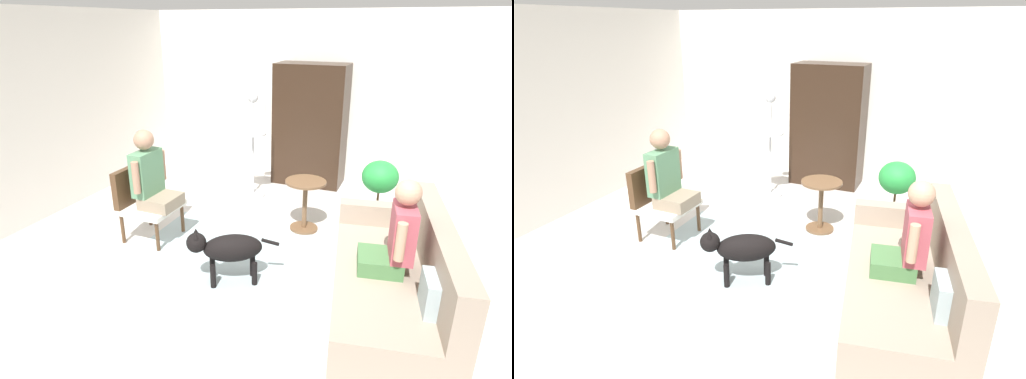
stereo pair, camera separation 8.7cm
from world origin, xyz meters
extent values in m
plane|color=beige|center=(0.00, 0.00, 0.00)|extent=(7.51, 7.51, 0.00)
cube|color=silver|center=(0.00, 3.15, 1.31)|extent=(6.86, 0.12, 2.63)
cube|color=silver|center=(-3.19, 0.30, 1.31)|extent=(0.12, 6.77, 2.63)
cube|color=#9EB2B7|center=(-0.10, -0.04, 0.00)|extent=(2.81, 1.94, 0.01)
cube|color=gray|center=(1.29, -0.27, 0.22)|extent=(1.25, 2.15, 0.44)
cube|color=gray|center=(1.65, -0.21, 0.68)|extent=(0.52, 2.02, 0.47)
cube|color=gray|center=(1.13, 0.64, 0.55)|extent=(0.94, 0.33, 0.22)
cube|color=#9EB2B7|center=(1.61, -0.73, 0.58)|extent=(0.15, 0.33, 0.28)
cylinder|color=#4C331E|center=(-1.22, 0.42, 0.18)|extent=(0.04, 0.04, 0.37)
cylinder|color=#4C331E|center=(-1.23, -0.10, 0.18)|extent=(0.04, 0.04, 0.37)
cylinder|color=#4C331E|center=(-1.71, 0.43, 0.18)|extent=(0.04, 0.04, 0.37)
cylinder|color=#4C331E|center=(-1.72, -0.09, 0.18)|extent=(0.04, 0.04, 0.37)
cube|color=white|center=(-1.47, 0.16, 0.40)|extent=(0.60, 0.63, 0.06)
cube|color=#4C331E|center=(-1.72, 0.17, 0.65)|extent=(0.09, 0.62, 0.44)
cube|color=#467743|center=(1.20, -0.28, 0.51)|extent=(0.43, 0.42, 0.14)
cube|color=#B24C59|center=(1.36, -0.26, 0.81)|extent=(0.24, 0.39, 0.46)
sphere|color=tan|center=(1.36, -0.26, 1.17)|extent=(0.21, 0.21, 0.21)
cylinder|color=tan|center=(1.35, -0.48, 0.84)|extent=(0.08, 0.08, 0.32)
cylinder|color=tan|center=(1.28, -0.04, 0.84)|extent=(0.08, 0.08, 0.32)
cube|color=gray|center=(-1.32, 0.16, 0.50)|extent=(0.40, 0.42, 0.14)
cube|color=#598C66|center=(-1.49, 0.16, 0.82)|extent=(0.19, 0.42, 0.51)
sphere|color=#A57A60|center=(-1.49, 0.16, 1.22)|extent=(0.23, 0.23, 0.23)
cylinder|color=#A57A60|center=(-1.45, 0.41, 0.85)|extent=(0.08, 0.08, 0.36)
cylinder|color=#A57A60|center=(-1.46, -0.09, 0.85)|extent=(0.08, 0.08, 0.36)
cylinder|color=brown|center=(0.15, 1.05, 0.64)|extent=(0.50, 0.50, 0.02)
cylinder|color=brown|center=(0.15, 1.05, 0.31)|extent=(0.06, 0.06, 0.62)
cylinder|color=brown|center=(0.15, 1.05, 0.01)|extent=(0.35, 0.35, 0.03)
ellipsoid|color=black|center=(-0.18, -0.34, 0.38)|extent=(0.64, 0.52, 0.27)
sphere|color=black|center=(-0.48, -0.51, 0.46)|extent=(0.20, 0.20, 0.20)
cone|color=black|center=(-0.46, -0.55, 0.56)|extent=(0.06, 0.06, 0.06)
cone|color=black|center=(-0.51, -0.47, 0.56)|extent=(0.06, 0.06, 0.06)
cylinder|color=black|center=(0.15, -0.16, 0.42)|extent=(0.18, 0.12, 0.10)
cylinder|color=black|center=(-0.31, -0.51, 0.12)|extent=(0.06, 0.06, 0.25)
cylinder|color=black|center=(-0.39, -0.37, 0.12)|extent=(0.06, 0.06, 0.25)
cylinder|color=black|center=(0.04, -0.31, 0.12)|extent=(0.06, 0.06, 0.25)
cylinder|color=black|center=(-0.04, -0.17, 0.12)|extent=(0.06, 0.06, 0.25)
cylinder|color=silver|center=(-0.88, 1.87, 0.01)|extent=(0.36, 0.36, 0.03)
cylinder|color=silver|center=(-0.88, 1.87, 0.47)|extent=(0.04, 0.04, 0.94)
cylinder|color=silver|center=(-0.88, 1.87, 0.95)|extent=(0.39, 0.39, 0.02)
cylinder|color=silver|center=(-0.69, 1.87, 1.21)|extent=(0.01, 0.01, 0.50)
cylinder|color=silver|center=(-0.73, 1.97, 1.21)|extent=(0.01, 0.01, 0.50)
cylinder|color=silver|center=(-0.82, 2.04, 1.21)|extent=(0.01, 0.01, 0.50)
cylinder|color=silver|center=(-0.93, 2.04, 1.21)|extent=(0.01, 0.01, 0.50)
cylinder|color=silver|center=(-1.03, 1.97, 1.21)|extent=(0.01, 0.01, 0.50)
cylinder|color=silver|center=(-1.06, 1.87, 1.21)|extent=(0.01, 0.01, 0.50)
cylinder|color=silver|center=(-1.03, 1.76, 1.21)|extent=(0.01, 0.01, 0.50)
cylinder|color=silver|center=(-0.93, 1.69, 1.21)|extent=(0.01, 0.01, 0.50)
cylinder|color=silver|center=(-0.82, 1.69, 1.21)|extent=(0.01, 0.01, 0.50)
cylinder|color=silver|center=(-0.73, 1.76, 1.21)|extent=(0.01, 0.01, 0.50)
sphere|color=silver|center=(-0.88, 1.87, 1.46)|extent=(0.15, 0.15, 0.15)
cylinder|color=#4C5156|center=(0.97, 1.55, 0.13)|extent=(0.27, 0.27, 0.27)
cylinder|color=brown|center=(0.97, 1.55, 0.37)|extent=(0.03, 0.03, 0.20)
ellipsoid|color=green|center=(0.97, 1.55, 0.65)|extent=(0.45, 0.45, 0.40)
cube|color=#4C4742|center=(1.34, 1.67, 0.03)|extent=(0.20, 0.20, 0.06)
cube|color=white|center=(1.34, 1.67, 0.76)|extent=(0.18, 0.18, 1.41)
cube|color=black|center=(-0.27, 2.74, 0.94)|extent=(1.08, 0.56, 1.87)
camera|label=1|loc=(1.42, -3.65, 2.45)|focal=29.94mm
camera|label=2|loc=(1.50, -3.62, 2.45)|focal=29.94mm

